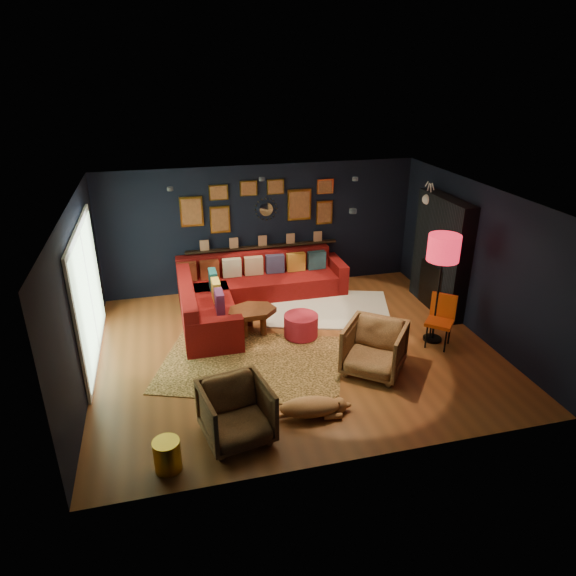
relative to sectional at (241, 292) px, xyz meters
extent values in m
plane|color=brown|center=(0.61, -1.81, -0.32)|extent=(6.50, 6.50, 0.00)
plane|color=black|center=(0.61, 0.94, 0.98)|extent=(6.50, 0.00, 6.50)
plane|color=black|center=(0.61, -4.56, 0.98)|extent=(6.50, 0.00, 6.50)
plane|color=black|center=(-2.64, -1.81, 0.98)|extent=(0.00, 5.50, 5.50)
plane|color=black|center=(3.86, -1.81, 0.98)|extent=(0.00, 5.50, 5.50)
plane|color=silver|center=(0.61, -1.81, 2.28)|extent=(6.50, 6.50, 0.00)
cube|color=maroon|center=(0.41, 0.44, -0.11)|extent=(3.20, 0.95, 0.42)
cube|color=maroon|center=(0.41, 0.80, 0.31)|extent=(3.20, 0.24, 0.46)
cube|color=maroon|center=(2.11, 0.44, 0.00)|extent=(0.22, 0.95, 0.64)
cube|color=maroon|center=(-0.71, -0.66, -0.11)|extent=(0.95, 2.20, 0.42)
cube|color=maroon|center=(-1.07, -0.66, 0.31)|extent=(0.24, 2.20, 0.46)
cube|color=maroon|center=(-0.71, -1.66, 0.00)|extent=(0.95, 0.22, 0.64)
cube|color=maroon|center=(-0.99, 0.59, 0.30)|extent=(0.38, 0.14, 0.38)
cube|color=maroon|center=(-0.54, 0.59, 0.30)|extent=(0.38, 0.14, 0.38)
cube|color=beige|center=(-0.09, 0.59, 0.30)|extent=(0.38, 0.14, 0.38)
cube|color=tan|center=(0.36, 0.59, 0.30)|extent=(0.38, 0.14, 0.38)
cube|color=#353254|center=(0.81, 0.59, 0.30)|extent=(0.38, 0.14, 0.38)
cube|color=#B67627|center=(1.26, 0.59, 0.30)|extent=(0.38, 0.14, 0.38)
cube|color=#22424F|center=(1.71, 0.59, 0.30)|extent=(0.38, 0.14, 0.38)
cube|color=#185961|center=(-0.53, 0.04, 0.30)|extent=(0.14, 0.38, 0.38)
cube|color=gold|center=(-0.53, -0.46, 0.30)|extent=(0.14, 0.38, 0.38)
cube|color=#562552|center=(-0.53, -0.96, 0.30)|extent=(0.14, 0.38, 0.38)
cube|color=black|center=(0.61, 0.87, 0.60)|extent=(3.20, 0.12, 0.04)
cube|color=gold|center=(-0.79, 0.91, 1.43)|extent=(0.45, 0.03, 0.60)
cube|color=#9D592F|center=(-0.79, 0.89, 1.43)|extent=(0.38, 0.01, 0.51)
cube|color=gold|center=(-0.24, 0.91, 1.23)|extent=(0.40, 0.03, 0.55)
cube|color=#9D592F|center=(-0.24, 0.89, 1.23)|extent=(0.34, 0.01, 0.47)
cube|color=gold|center=(-0.24, 0.91, 1.78)|extent=(0.38, 0.03, 0.30)
cube|color=#9D592F|center=(-0.24, 0.89, 1.78)|extent=(0.32, 0.01, 0.25)
cube|color=gold|center=(1.41, 0.91, 1.43)|extent=(0.50, 0.03, 0.65)
cube|color=#9D592F|center=(1.41, 0.89, 1.43)|extent=(0.42, 0.01, 0.55)
cube|color=gold|center=(1.96, 0.91, 1.23)|extent=(0.35, 0.03, 0.50)
cube|color=#9D592F|center=(1.96, 0.89, 1.23)|extent=(0.30, 0.01, 0.42)
cube|color=gold|center=(1.96, 0.91, 1.78)|extent=(0.35, 0.03, 0.30)
cube|color=#9D592F|center=(1.96, 0.89, 1.78)|extent=(0.30, 0.01, 0.25)
cube|color=gold|center=(0.36, 0.91, 1.83)|extent=(0.35, 0.03, 0.30)
cube|color=#9D592F|center=(0.36, 0.89, 1.83)|extent=(0.30, 0.01, 0.25)
cube|color=gold|center=(0.91, 0.91, 1.83)|extent=(0.35, 0.03, 0.30)
cube|color=#9D592F|center=(0.91, 0.89, 1.83)|extent=(0.30, 0.01, 0.25)
cylinder|color=silver|center=(0.71, 0.91, 1.38)|extent=(0.28, 0.03, 0.28)
cone|color=gold|center=(0.93, 0.91, 1.38)|extent=(0.03, 0.16, 0.03)
cone|color=gold|center=(0.92, 0.91, 1.46)|extent=(0.04, 0.16, 0.04)
cone|color=gold|center=(0.87, 0.91, 1.53)|extent=(0.04, 0.16, 0.04)
cone|color=gold|center=(0.80, 0.91, 1.58)|extent=(0.04, 0.16, 0.04)
cone|color=gold|center=(0.71, 0.91, 1.60)|extent=(0.03, 0.16, 0.03)
cone|color=gold|center=(0.63, 0.91, 1.58)|extent=(0.04, 0.16, 0.04)
cone|color=gold|center=(0.56, 0.91, 1.53)|extent=(0.04, 0.16, 0.04)
cone|color=gold|center=(0.51, 0.91, 1.46)|extent=(0.04, 0.16, 0.04)
cone|color=gold|center=(0.49, 0.91, 1.38)|extent=(0.03, 0.16, 0.03)
cone|color=gold|center=(0.51, 0.91, 1.29)|extent=(0.04, 0.16, 0.04)
cone|color=gold|center=(0.56, 0.91, 1.22)|extent=(0.04, 0.16, 0.04)
cone|color=gold|center=(0.63, 0.91, 1.17)|extent=(0.04, 0.16, 0.04)
cone|color=gold|center=(0.71, 0.91, 1.16)|extent=(0.03, 0.16, 0.03)
cone|color=gold|center=(0.80, 0.91, 1.17)|extent=(0.04, 0.16, 0.04)
cone|color=gold|center=(0.87, 0.91, 1.22)|extent=(0.04, 0.16, 0.04)
cone|color=gold|center=(0.92, 0.91, 1.29)|extent=(0.04, 0.16, 0.04)
cube|color=black|center=(3.71, -0.91, 0.78)|extent=(0.30, 1.60, 2.20)
cube|color=black|center=(3.65, -0.91, 0.13)|extent=(0.20, 0.80, 0.90)
cone|color=white|center=(3.80, -0.41, 1.73)|extent=(0.35, 0.28, 0.28)
sphere|color=white|center=(3.58, -0.41, 1.73)|extent=(0.20, 0.20, 0.20)
cylinder|color=white|center=(3.60, -0.47, 1.90)|extent=(0.02, 0.10, 0.28)
cylinder|color=white|center=(3.60, -0.35, 1.90)|extent=(0.02, 0.10, 0.28)
cube|color=white|center=(-2.61, -1.21, 0.78)|extent=(0.04, 2.80, 2.20)
cube|color=#A8CF9E|center=(-2.58, -1.21, 0.78)|extent=(0.01, 2.60, 2.00)
cube|color=white|center=(-2.58, -1.21, 0.78)|extent=(0.02, 0.06, 2.00)
cylinder|color=black|center=(-1.19, -0.61, 2.24)|extent=(0.10, 0.10, 0.06)
cylinder|color=black|center=(0.41, -0.21, 2.24)|extent=(0.10, 0.10, 0.06)
cylinder|color=black|center=(2.01, -0.61, 2.24)|extent=(0.10, 0.10, 0.06)
cylinder|color=black|center=(1.21, -2.61, 2.24)|extent=(0.10, 0.10, 0.06)
cube|color=white|center=(1.61, -0.51, -0.31)|extent=(2.77, 2.35, 0.03)
cube|color=tan|center=(-0.19, -2.11, -0.31)|extent=(3.38, 2.91, 0.02)
cylinder|color=#5A2A13|center=(-0.15, -1.25, -0.11)|extent=(0.11, 0.11, 0.36)
cylinder|color=#5A2A13|center=(0.18, -1.25, -0.11)|extent=(0.11, 0.11, 0.36)
cylinder|color=#5A2A13|center=(0.01, -0.86, -0.11)|extent=(0.11, 0.11, 0.36)
cylinder|color=maroon|center=(0.81, -1.45, -0.10)|extent=(0.60, 0.60, 0.39)
imported|color=#B27644|center=(-0.69, -3.80, 0.10)|extent=(0.96, 0.92, 0.85)
imported|color=#B27644|center=(1.61, -2.78, 0.12)|extent=(1.18, 1.17, 0.89)
cylinder|color=gold|center=(-1.57, -4.16, -0.12)|extent=(0.32, 0.32, 0.40)
cylinder|color=black|center=(2.76, -2.32, -0.10)|extent=(0.03, 0.03, 0.45)
cylinder|color=black|center=(3.00, -2.53, -0.10)|extent=(0.03, 0.03, 0.45)
cylinder|color=black|center=(2.98, -2.08, -0.10)|extent=(0.03, 0.03, 0.45)
cylinder|color=black|center=(3.21, -2.30, -0.10)|extent=(0.03, 0.03, 0.45)
cube|color=#E55214|center=(2.99, -2.31, 0.12)|extent=(0.60, 0.60, 0.06)
cube|color=#E55214|center=(3.11, -2.17, 0.36)|extent=(0.35, 0.32, 0.42)
cylinder|color=black|center=(3.01, -2.11, -0.30)|extent=(0.32, 0.32, 0.04)
cylinder|color=black|center=(3.01, -2.11, 0.49)|extent=(0.04, 0.04, 1.54)
cylinder|color=#B11221|center=(3.01, -2.11, 1.37)|extent=(0.52, 0.52, 0.43)
camera|label=1|loc=(-1.34, -9.09, 4.12)|focal=32.00mm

